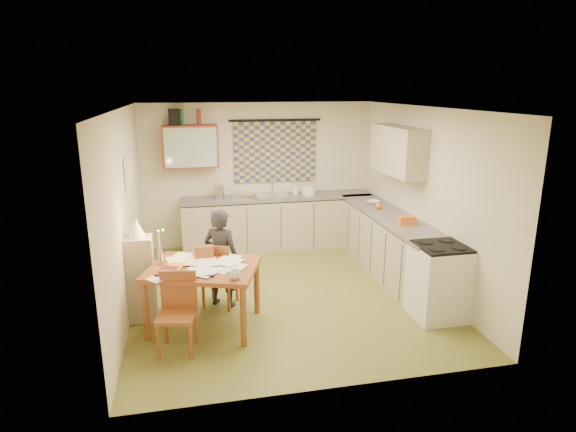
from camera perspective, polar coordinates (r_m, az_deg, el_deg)
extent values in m
cube|color=olive|center=(6.76, -0.48, -9.07)|extent=(4.00, 4.50, 0.02)
cube|color=white|center=(6.17, -0.54, 12.79)|extent=(4.00, 4.50, 0.02)
cube|color=beige|center=(8.53, -3.55, 4.89)|extent=(4.00, 0.02, 2.50)
cube|color=beige|center=(4.26, 5.60, -5.77)|extent=(4.00, 0.02, 2.50)
cube|color=beige|center=(6.28, -18.79, 0.37)|extent=(0.02, 4.50, 2.50)
cube|color=beige|center=(7.02, 15.79, 2.11)|extent=(0.02, 4.50, 2.50)
cube|color=navy|center=(8.48, -1.53, 7.59)|extent=(1.45, 0.03, 1.05)
cylinder|color=black|center=(8.40, -1.53, 11.29)|extent=(1.60, 0.04, 0.04)
cube|color=maroon|center=(8.18, -11.49, 8.08)|extent=(0.90, 0.34, 0.70)
cube|color=#99B2A5|center=(8.01, -11.47, 7.94)|extent=(0.84, 0.02, 0.64)
cube|color=tan|center=(7.33, 12.89, 7.60)|extent=(0.34, 1.30, 0.70)
cube|color=beige|center=(6.57, -18.40, 5.06)|extent=(0.04, 0.50, 0.40)
cube|color=white|center=(6.57, -18.18, 5.07)|extent=(0.01, 0.42, 0.32)
cube|color=tan|center=(8.46, -1.24, -0.86)|extent=(3.30, 0.60, 0.86)
cube|color=#565352|center=(8.35, -1.26, 2.24)|extent=(3.30, 0.62, 0.04)
cube|color=tan|center=(7.41, 11.98, -3.57)|extent=(0.60, 2.95, 0.86)
cube|color=#565352|center=(7.27, 12.18, -0.06)|extent=(0.62, 2.95, 0.04)
cube|color=white|center=(6.19, 17.41, -7.54)|extent=(0.60, 0.60, 0.90)
cube|color=black|center=(6.03, 17.75, -3.45)|extent=(0.57, 0.57, 0.03)
cube|color=silver|center=(8.34, -1.81, 2.08)|extent=(0.58, 0.49, 0.10)
cylinder|color=silver|center=(8.48, -1.86, 3.54)|extent=(0.03, 0.03, 0.28)
cube|color=silver|center=(8.25, -5.26, 2.38)|extent=(0.42, 0.39, 0.06)
cylinder|color=silver|center=(8.19, -8.19, 2.85)|extent=(0.20, 0.20, 0.24)
cylinder|color=white|center=(8.44, 2.48, 3.08)|extent=(0.30, 0.30, 0.16)
imported|color=white|center=(8.44, 0.91, 3.17)|extent=(0.15, 0.15, 0.19)
imported|color=white|center=(7.91, 10.06, 1.63)|extent=(0.37, 0.37, 0.05)
cube|color=orange|center=(6.82, 13.89, -0.47)|extent=(0.24, 0.18, 0.12)
sphere|color=orange|center=(7.58, 10.68, 1.19)|extent=(0.10, 0.10, 0.10)
cube|color=black|center=(8.14, -13.37, 11.34)|extent=(0.19, 0.22, 0.26)
cylinder|color=#195926|center=(8.14, -12.52, 11.39)|extent=(0.09, 0.09, 0.26)
cylinder|color=maroon|center=(8.14, -10.55, 11.49)|extent=(0.09, 0.09, 0.26)
cube|color=brown|center=(5.68, -10.04, -6.15)|extent=(1.46, 1.27, 0.05)
cube|color=brown|center=(6.29, -8.08, -6.89)|extent=(0.52, 0.52, 0.04)
cube|color=brown|center=(6.05, -8.73, -5.44)|extent=(0.38, 0.19, 0.43)
cube|color=brown|center=(5.32, -13.08, -11.48)|extent=(0.46, 0.46, 0.04)
cube|color=brown|center=(5.38, -12.84, -8.44)|extent=(0.39, 0.11, 0.43)
imported|color=black|center=(6.21, -7.90, -4.95)|extent=(0.74, 0.72, 1.29)
cube|color=tan|center=(6.10, -17.03, -7.11)|extent=(0.32, 0.30, 1.05)
cone|color=beige|center=(5.90, -17.50, -1.39)|extent=(0.20, 0.20, 0.22)
cube|color=brown|center=(5.89, -9.91, -4.27)|extent=(0.22, 0.10, 0.16)
imported|color=white|center=(5.25, -6.30, -6.93)|extent=(0.21, 0.21, 0.10)
imported|color=maroon|center=(5.61, -15.17, -6.33)|extent=(0.34, 0.38, 0.03)
imported|color=orange|center=(5.71, -14.34, -5.89)|extent=(0.37, 0.40, 0.02)
cube|color=orange|center=(5.47, -13.75, -6.69)|extent=(0.13, 0.10, 0.04)
cube|color=black|center=(5.37, -9.42, -7.02)|extent=(0.14, 0.09, 0.02)
cylinder|color=silver|center=(5.82, -14.90, -4.70)|extent=(0.06, 0.06, 0.18)
cylinder|color=white|center=(5.79, -15.04, -2.73)|extent=(0.03, 0.03, 0.22)
sphere|color=#FFCC66|center=(5.72, -14.59, -1.62)|extent=(0.02, 0.02, 0.02)
cube|color=white|center=(5.63, -10.49, -6.06)|extent=(0.22, 0.31, 0.00)
cube|color=white|center=(5.46, -14.76, -7.01)|extent=(0.36, 0.35, 0.00)
cube|color=white|center=(5.56, -7.53, -6.19)|extent=(0.36, 0.36, 0.00)
cube|color=white|center=(5.65, -7.21, -5.79)|extent=(0.34, 0.36, 0.00)
cube|color=white|center=(5.90, -13.12, -5.14)|extent=(0.27, 0.33, 0.00)
cube|color=white|center=(5.85, -6.98, -5.02)|extent=(0.35, 0.36, 0.00)
cube|color=white|center=(5.95, -12.61, -4.93)|extent=(0.30, 0.35, 0.00)
cube|color=white|center=(5.55, -6.35, -6.10)|extent=(0.34, 0.36, 0.00)
cube|color=white|center=(5.45, -9.59, -6.60)|extent=(0.35, 0.36, 0.00)
cube|color=white|center=(6.00, -12.62, -4.70)|extent=(0.33, 0.36, 0.00)
cube|color=white|center=(5.82, -11.63, -5.25)|extent=(0.23, 0.31, 0.00)
cube|color=white|center=(5.79, -10.74, -5.29)|extent=(0.29, 0.34, 0.00)
cube|color=white|center=(5.49, -10.57, -6.45)|extent=(0.25, 0.32, 0.00)
cube|color=white|center=(5.73, -9.43, -5.41)|extent=(0.22, 0.30, 0.00)
cube|color=white|center=(5.75, -7.48, -5.24)|extent=(0.34, 0.36, 0.00)
cube|color=white|center=(5.69, -6.79, -5.42)|extent=(0.36, 0.36, 0.00)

